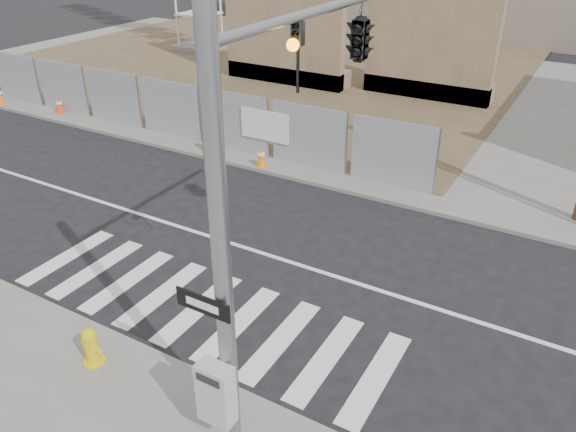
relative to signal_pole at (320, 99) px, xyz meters
The scene contains 10 objects.
ground 5.77m from the signal_pole, 140.66° to the left, with size 100.00×100.00×0.00m, color black.
sidewalk_far 16.91m from the signal_pole, 98.84° to the left, with size 50.00×20.00×0.12m, color slate.
signal_pole is the anchor object (origin of this frame).
chain_link_fence 14.80m from the signal_pole, 150.58° to the left, with size 24.60×0.04×2.00m, color gray.
concrete_wall_left 17.92m from the signal_pole, 122.11° to the left, with size 6.00×1.30×8.00m.
concrete_wall_right 16.46m from the signal_pole, 100.52° to the left, with size 5.50×1.30×8.00m.
fire_hydrant 5.95m from the signal_pole, 137.81° to the right, with size 0.48×0.47×0.76m.
traffic_cone_b 17.16m from the signal_pole, 155.97° to the left, with size 0.34×0.34×0.64m.
traffic_cone_c 10.80m from the signal_pole, 139.16° to the left, with size 0.50×0.50×0.78m.
traffic_cone_d 9.22m from the signal_pole, 129.60° to the left, with size 0.33×0.33×0.65m.
Camera 1 is at (6.35, -9.72, 7.40)m, focal length 35.00 mm.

